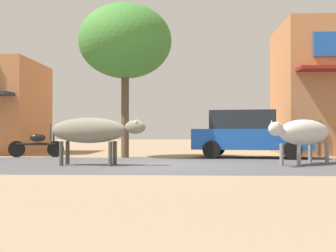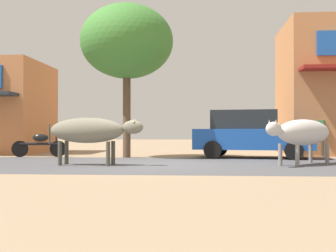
# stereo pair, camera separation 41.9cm
# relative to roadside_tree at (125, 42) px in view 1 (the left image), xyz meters

# --- Properties ---
(ground) EXTENTS (80.00, 80.00, 0.00)m
(ground) POSITION_rel_roadside_tree_xyz_m (1.37, -3.17, -4.07)
(ground) COLOR #9C8162
(asphalt_road) EXTENTS (72.00, 6.16, 0.00)m
(asphalt_road) POSITION_rel_roadside_tree_xyz_m (1.37, -3.17, -4.07)
(asphalt_road) COLOR #4E4E52
(asphalt_road) RESTS_ON ground
(roadside_tree) EXTENTS (3.27, 3.27, 5.40)m
(roadside_tree) POSITION_rel_roadside_tree_xyz_m (0.00, 0.00, 0.00)
(roadside_tree) COLOR brown
(roadside_tree) RESTS_ON ground
(parked_hatchback_car) EXTENTS (4.25, 2.47, 1.64)m
(parked_hatchback_car) POSITION_rel_roadside_tree_xyz_m (4.34, 0.12, -3.23)
(parked_hatchback_car) COLOR #1A4AA0
(parked_hatchback_car) RESTS_ON ground
(parked_motorcycle) EXTENTS (1.94, 0.30, 1.04)m
(parked_motorcycle) POSITION_rel_roadside_tree_xyz_m (-3.15, 0.05, -3.61)
(parked_motorcycle) COLOR black
(parked_motorcycle) RESTS_ON ground
(cow_near_brown) EXTENTS (2.67, 0.84, 1.29)m
(cow_near_brown) POSITION_rel_roadside_tree_xyz_m (-0.40, -3.66, -3.14)
(cow_near_brown) COLOR gray
(cow_near_brown) RESTS_ON ground
(cow_far_dark) EXTENTS (2.34, 2.36, 1.24)m
(cow_far_dark) POSITION_rel_roadside_tree_xyz_m (5.37, -3.13, -3.19)
(cow_far_dark) COLOR silver
(cow_far_dark) RESTS_ON ground
(pedestrian_by_shop) EXTENTS (0.39, 0.61, 1.53)m
(pedestrian_by_shop) POSITION_rel_roadside_tree_xyz_m (7.00, 1.18, -3.18)
(pedestrian_by_shop) COLOR brown
(pedestrian_by_shop) RESTS_ON ground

